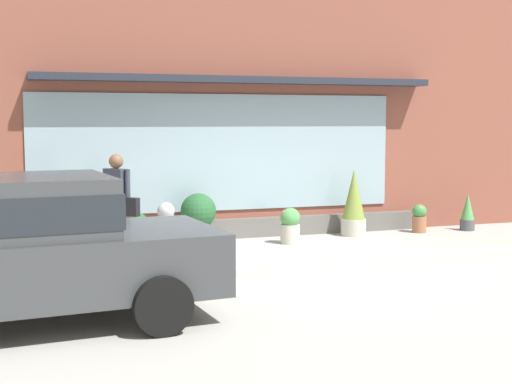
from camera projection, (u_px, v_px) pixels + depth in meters
ground_plane at (301, 269)px, 10.65m from camera, size 60.00×60.00×0.00m
curb_strip at (307, 267)px, 10.46m from camera, size 14.00×0.24×0.12m
storefront at (236, 103)px, 13.40m from camera, size 14.00×0.81×5.08m
fire_hydrant at (166, 234)px, 10.93m from camera, size 0.43×0.40×0.94m
pedestrian_with_handbag at (118, 199)px, 11.11m from camera, size 0.49×0.57×1.66m
parked_car_dark_gray at (7, 244)px, 7.52m from camera, size 4.36×2.20×1.59m
potted_plant_trailing_edge at (290, 225)px, 12.78m from camera, size 0.35×0.35×0.64m
potted_plant_near_hydrant at (55, 227)px, 11.49m from camera, size 0.50×0.50×1.02m
potted_plant_doorstep at (138, 230)px, 12.17m from camera, size 0.34×0.34×0.62m
potted_plant_by_entrance at (354, 204)px, 13.65m from camera, size 0.47×0.47×1.25m
potted_plant_window_center at (419, 218)px, 14.05m from camera, size 0.27×0.27×0.55m
potted_plant_window_left at (468, 213)px, 14.31m from camera, size 0.29×0.29×0.73m
potted_plant_corner_tall at (198, 217)px, 12.64m from camera, size 0.62×0.62×0.90m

